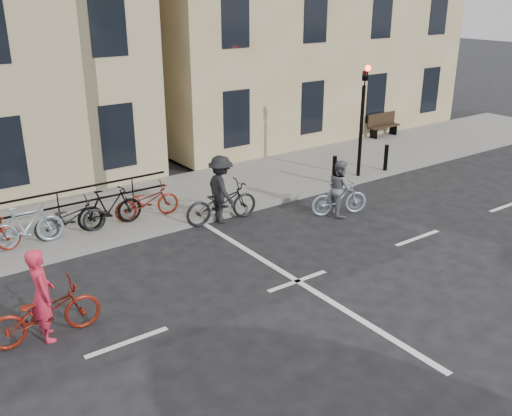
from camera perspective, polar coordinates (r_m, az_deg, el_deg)
ground at (r=12.67m, az=4.17°, el=-7.32°), size 120.00×120.00×0.00m
sidewalk at (r=16.00m, az=-21.38°, el=-2.24°), size 46.00×4.00×0.15m
traffic_light at (r=18.91m, az=10.63°, el=9.86°), size 0.18×0.30×3.90m
bollard_east at (r=18.47m, az=7.84°, el=3.83°), size 0.14×0.14×0.90m
bollard_west at (r=20.13m, az=12.86°, el=4.94°), size 0.14×0.14×0.90m
bench at (r=24.97m, az=12.55°, el=8.22°), size 1.60×0.41×0.97m
parked_bikes at (r=14.85m, az=-21.97°, el=-1.73°), size 8.30×1.23×1.05m
cyclist_pink at (r=11.13m, az=-20.43°, el=-9.35°), size 2.05×0.81×1.79m
cyclist_grey at (r=16.19m, az=8.37°, el=1.48°), size 1.71×1.02×1.60m
cyclist_dark at (r=15.53m, az=-3.49°, el=1.18°), size 2.17×1.27×1.87m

